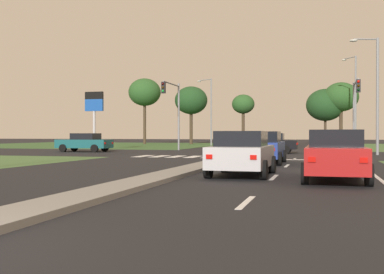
# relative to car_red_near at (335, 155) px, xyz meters

# --- Properties ---
(ground_plane) EXTENTS (200.00, 200.00, 0.00)m
(ground_plane) POSITION_rel_car_red_near_xyz_m (-5.45, 18.97, -0.81)
(ground_plane) COLOR black
(grass_verge_far_left) EXTENTS (35.00, 35.00, 0.01)m
(grass_verge_far_left) POSITION_rel_car_red_near_xyz_m (-30.95, 43.47, -0.81)
(grass_verge_far_left) COLOR #385B2D
(grass_verge_far_left) RESTS_ON ground
(median_island_near) EXTENTS (1.20, 22.00, 0.14)m
(median_island_near) POSITION_rel_car_red_near_xyz_m (-5.45, -0.03, -0.74)
(median_island_near) COLOR gray
(median_island_near) RESTS_ON ground
(median_island_far) EXTENTS (1.20, 36.00, 0.14)m
(median_island_far) POSITION_rel_car_red_near_xyz_m (-5.45, 43.97, -0.74)
(median_island_far) COLOR gray
(median_island_far) RESTS_ON ground
(lane_dash_near) EXTENTS (0.14, 2.00, 0.01)m
(lane_dash_near) POSITION_rel_car_red_near_xyz_m (-1.95, -5.40, -0.81)
(lane_dash_near) COLOR silver
(lane_dash_near) RESTS_ON ground
(lane_dash_second) EXTENTS (0.14, 2.00, 0.01)m
(lane_dash_second) POSITION_rel_car_red_near_xyz_m (-1.95, 0.60, -0.81)
(lane_dash_second) COLOR silver
(lane_dash_second) RESTS_ON ground
(lane_dash_third) EXTENTS (0.14, 2.00, 0.01)m
(lane_dash_third) POSITION_rel_car_red_near_xyz_m (-1.95, 6.60, -0.81)
(lane_dash_third) COLOR silver
(lane_dash_third) RESTS_ON ground
(lane_dash_fourth) EXTENTS (0.14, 2.00, 0.01)m
(lane_dash_fourth) POSITION_rel_car_red_near_xyz_m (-1.95, 12.60, -0.81)
(lane_dash_fourth) COLOR silver
(lane_dash_fourth) RESTS_ON ground
(edge_line_right) EXTENTS (0.14, 24.00, 0.01)m
(edge_line_right) POSITION_rel_car_red_near_xyz_m (1.40, 0.97, -0.81)
(edge_line_right) COLOR silver
(edge_line_right) RESTS_ON ground
(stop_bar_near) EXTENTS (6.40, 0.50, 0.01)m
(stop_bar_near) POSITION_rel_car_red_near_xyz_m (-1.65, 11.97, -0.81)
(stop_bar_near) COLOR silver
(stop_bar_near) RESTS_ON ground
(crosswalk_bar_near) EXTENTS (0.70, 2.80, 0.01)m
(crosswalk_bar_near) POSITION_rel_car_red_near_xyz_m (-11.85, 13.77, -0.81)
(crosswalk_bar_near) COLOR silver
(crosswalk_bar_near) RESTS_ON ground
(crosswalk_bar_second) EXTENTS (0.70, 2.80, 0.01)m
(crosswalk_bar_second) POSITION_rel_car_red_near_xyz_m (-10.70, 13.77, -0.81)
(crosswalk_bar_second) COLOR silver
(crosswalk_bar_second) RESTS_ON ground
(crosswalk_bar_third) EXTENTS (0.70, 2.80, 0.01)m
(crosswalk_bar_third) POSITION_rel_car_red_near_xyz_m (-9.55, 13.77, -0.81)
(crosswalk_bar_third) COLOR silver
(crosswalk_bar_third) RESTS_ON ground
(crosswalk_bar_fourth) EXTENTS (0.70, 2.80, 0.01)m
(crosswalk_bar_fourth) POSITION_rel_car_red_near_xyz_m (-8.40, 13.77, -0.81)
(crosswalk_bar_fourth) COLOR silver
(crosswalk_bar_fourth) RESTS_ON ground
(crosswalk_bar_fifth) EXTENTS (0.70, 2.80, 0.01)m
(crosswalk_bar_fifth) POSITION_rel_car_red_near_xyz_m (-7.25, 13.77, -0.81)
(crosswalk_bar_fifth) COLOR silver
(crosswalk_bar_fifth) RESTS_ON ground
(car_red_near) EXTENTS (1.96, 4.61, 1.59)m
(car_red_near) POSITION_rel_car_red_near_xyz_m (0.00, 0.00, 0.00)
(car_red_near) COLOR #A31919
(car_red_near) RESTS_ON ground
(car_grey_second) EXTENTS (1.95, 4.50, 1.49)m
(car_grey_second) POSITION_rel_car_red_near_xyz_m (-7.62, 47.99, -0.05)
(car_grey_second) COLOR slate
(car_grey_second) RESTS_ON ground
(car_maroon_third) EXTENTS (2.00, 4.58, 1.56)m
(car_maroon_third) POSITION_rel_car_red_near_xyz_m (-7.80, 32.67, -0.02)
(car_maroon_third) COLOR maroon
(car_maroon_third) RESTS_ON ground
(car_silver_fourth) EXTENTS (2.04, 4.22, 1.56)m
(car_silver_fourth) POSITION_rel_car_red_near_xyz_m (-3.10, 0.97, -0.01)
(car_silver_fourth) COLOR #B7B7BC
(car_silver_fourth) RESTS_ON ground
(car_teal_fifth) EXTENTS (4.52, 2.06, 1.54)m
(car_teal_fifth) POSITION_rel_car_red_near_xyz_m (-19.45, 19.71, -0.02)
(car_teal_fifth) COLOR #19565B
(car_teal_fifth) RESTS_ON ground
(car_black_sixth) EXTENTS (4.36, 2.01, 1.54)m
(car_black_sixth) POSITION_rel_car_red_near_xyz_m (-4.35, 21.11, -0.03)
(car_black_sixth) COLOR black
(car_black_sixth) RESTS_ON ground
(car_blue_seventh) EXTENTS (2.00, 4.36, 1.59)m
(car_blue_seventh) POSITION_rel_car_red_near_xyz_m (-3.20, 7.94, 0.00)
(car_blue_seventh) COLOR navy
(car_blue_seventh) RESTS_ON ground
(car_white_eighth) EXTENTS (2.08, 4.23, 1.46)m
(car_white_eighth) POSITION_rel_car_red_near_xyz_m (0.27, 8.00, -0.06)
(car_white_eighth) COLOR silver
(car_white_eighth) RESTS_ON ground
(traffic_signal_far_right) EXTENTS (0.32, 5.14, 5.77)m
(traffic_signal_far_right) POSITION_rel_car_red_near_xyz_m (2.15, 23.72, 3.18)
(traffic_signal_far_right) COLOR gray
(traffic_signal_far_right) RESTS_ON ground
(traffic_signal_far_left) EXTENTS (0.32, 4.60, 6.10)m
(traffic_signal_far_left) POSITION_rel_car_red_near_xyz_m (-13.05, 23.99, 3.36)
(traffic_signal_far_left) COLOR gray
(traffic_signal_far_left) RESTS_ON ground
(street_lamp_second) EXTENTS (2.02, 0.76, 8.23)m
(street_lamp_second) POSITION_rel_car_red_near_xyz_m (3.19, 19.77, 3.81)
(street_lamp_second) COLOR gray
(street_lamp_second) RESTS_ON ground
(street_lamp_third) EXTENTS (1.60, 1.70, 10.57)m
(street_lamp_third) POSITION_rel_car_red_near_xyz_m (3.26, 42.05, 5.02)
(street_lamp_third) COLOR gray
(street_lamp_third) RESTS_ON ground
(street_lamp_fourth) EXTENTS (2.30, 1.27, 8.72)m
(street_lamp_fourth) POSITION_rel_car_red_near_xyz_m (-14.47, 43.86, 4.10)
(street_lamp_fourth) COLOR gray
(street_lamp_fourth) RESTS_ON ground
(pedestrian_at_median) EXTENTS (0.34, 0.34, 1.66)m
(pedestrian_at_median) POSITION_rel_car_red_near_xyz_m (-5.66, 32.38, 0.33)
(pedestrian_at_median) COLOR #232833
(pedestrian_at_median) RESTS_ON median_island_far
(fuel_price_totem) EXTENTS (1.80, 0.24, 5.42)m
(fuel_price_totem) POSITION_rel_car_red_near_xyz_m (-20.85, 24.14, 3.14)
(fuel_price_totem) COLOR silver
(fuel_price_totem) RESTS_ON ground
(treeline_near) EXTENTS (4.89, 4.89, 9.93)m
(treeline_near) POSITION_rel_car_red_near_xyz_m (-26.33, 50.96, 6.99)
(treeline_near) COLOR #423323
(treeline_near) RESTS_ON ground
(treeline_second) EXTENTS (4.86, 4.86, 8.59)m
(treeline_second) POSITION_rel_car_red_near_xyz_m (-19.18, 51.57, 5.66)
(treeline_second) COLOR #423323
(treeline_second) RESTS_ON ground
(treeline_third) EXTENTS (3.25, 3.25, 7.20)m
(treeline_third) POSITION_rel_car_red_near_xyz_m (-11.36, 51.51, 4.90)
(treeline_third) COLOR #423323
(treeline_third) RESTS_ON ground
(treeline_fourth) EXTENTS (5.20, 5.20, 7.72)m
(treeline_fourth) POSITION_rel_car_red_near_xyz_m (0.03, 51.59, 4.68)
(treeline_fourth) COLOR #423323
(treeline_fourth) RESTS_ON ground
(treeline_fifth) EXTENTS (4.65, 4.65, 8.49)m
(treeline_fifth) POSITION_rel_car_red_near_xyz_m (2.07, 50.93, 5.65)
(treeline_fifth) COLOR #423323
(treeline_fifth) RESTS_ON ground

